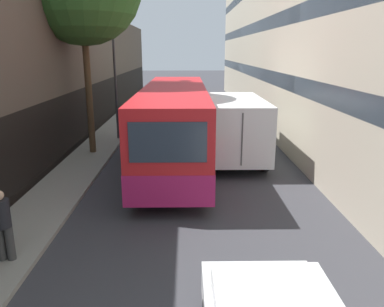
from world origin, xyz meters
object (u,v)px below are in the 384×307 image
box_truck (231,123)px  street_lamp (113,29)px  pedestrian (3,223)px  bus (175,122)px  panel_van (172,102)px

box_truck → street_lamp: 7.46m
pedestrian → bus: bearing=66.6°
box_truck → panel_van: box_truck is taller
box_truck → panel_van: bearing=107.2°
bus → box_truck: (2.41, 0.78, -0.20)m
box_truck → panel_van: (-2.90, 9.37, -0.30)m
bus → pedestrian: 8.67m
bus → box_truck: bearing=18.0°
panel_van → bus: bearing=-87.3°
panel_van → street_lamp: size_ratio=0.55×
bus → panel_van: (-0.49, 10.15, -0.50)m
street_lamp → panel_van: bearing=67.9°
panel_van → box_truck: bearing=-72.8°
pedestrian → street_lamp: (0.36, 11.72, 4.54)m
box_truck → pedestrian: bearing=-123.8°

